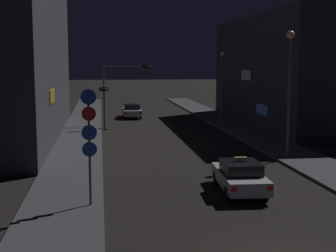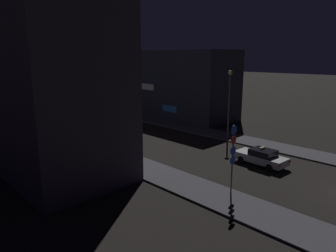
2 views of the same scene
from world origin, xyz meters
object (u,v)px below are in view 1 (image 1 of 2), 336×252
(taxi, at_px, (240,176))
(sign_pole_left, at_px, (89,137))
(street_lamp_near_block, at_px, (289,76))
(traffic_light_left_kerb, at_px, (104,99))
(far_car, at_px, (132,111))
(street_lamp_far_block, at_px, (223,80))
(traffic_light_overhead, at_px, (121,81))

(taxi, height_order, sign_pole_left, sign_pole_left)
(sign_pole_left, xyz_separation_m, street_lamp_near_block, (11.54, 8.40, 2.12))
(traffic_light_left_kerb, distance_m, street_lamp_near_block, 18.00)
(far_car, distance_m, street_lamp_far_block, 11.51)
(traffic_light_left_kerb, relative_size, sign_pole_left, 0.81)
(sign_pole_left, height_order, street_lamp_far_block, street_lamp_far_block)
(taxi, bearing_deg, far_car, 95.47)
(street_lamp_near_block, bearing_deg, sign_pole_left, -143.97)
(far_car, xyz_separation_m, street_lamp_far_block, (7.79, -7.73, 3.50))
(sign_pole_left, distance_m, street_lamp_far_block, 26.63)
(far_car, relative_size, street_lamp_near_block, 0.59)
(traffic_light_overhead, xyz_separation_m, sign_pole_left, (-2.40, -25.70, -1.18))
(traffic_light_overhead, bearing_deg, traffic_light_left_kerb, -118.09)
(street_lamp_near_block, bearing_deg, taxi, -125.65)
(traffic_light_left_kerb, height_order, street_lamp_near_block, street_lamp_near_block)
(far_car, xyz_separation_m, sign_pole_left, (-3.70, -31.71, 2.16))
(far_car, height_order, sign_pole_left, sign_pole_left)
(street_lamp_near_block, bearing_deg, traffic_light_overhead, 117.84)
(street_lamp_near_block, bearing_deg, traffic_light_left_kerb, 127.11)
(taxi, distance_m, traffic_light_overhead, 24.78)
(taxi, height_order, street_lamp_near_block, street_lamp_near_block)
(street_lamp_far_block, bearing_deg, traffic_light_left_kerb, -172.84)
(sign_pole_left, bearing_deg, taxi, 12.83)
(taxi, distance_m, sign_pole_left, 7.10)
(far_car, relative_size, traffic_light_overhead, 0.79)
(sign_pole_left, xyz_separation_m, street_lamp_far_block, (11.49, 23.98, 1.35))
(taxi, relative_size, traffic_light_overhead, 0.80)
(traffic_light_left_kerb, bearing_deg, traffic_light_overhead, 61.91)
(far_car, height_order, traffic_light_left_kerb, traffic_light_left_kerb)
(traffic_light_left_kerb, height_order, sign_pole_left, sign_pole_left)
(far_car, bearing_deg, sign_pole_left, -96.66)
(far_car, distance_m, traffic_light_overhead, 7.00)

